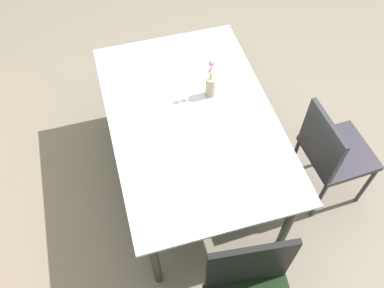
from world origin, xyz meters
TOP-DOWN VIEW (x-y plane):
  - ground_plane at (0.00, 0.00)m, footprint 12.00×12.00m
  - dining_table at (-0.07, 0.08)m, footprint 1.59×1.04m
  - chair_near_left at (-0.43, -0.78)m, footprint 0.44×0.44m
  - flower_vase at (0.08, -0.09)m, footprint 0.06×0.06m

SIDE VIEW (x-z plane):
  - ground_plane at x=0.00m, z-range 0.00..0.00m
  - chair_near_left at x=-0.43m, z-range 0.08..0.95m
  - dining_table at x=-0.07m, z-range 0.31..1.04m
  - flower_vase at x=0.08m, z-range 0.68..0.98m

